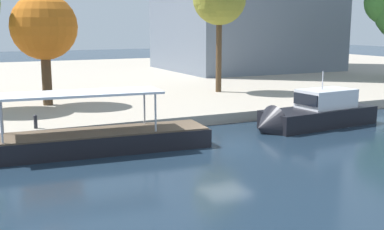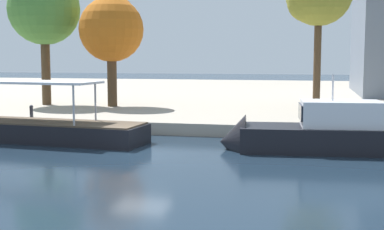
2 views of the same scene
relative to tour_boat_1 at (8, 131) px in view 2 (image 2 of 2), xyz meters
name	(u,v)px [view 2 (image 2 of 2)]	position (x,y,z in m)	size (l,w,h in m)	color
ground_plane	(141,153)	(8.15, -2.33, -0.43)	(220.00, 220.00, 0.00)	#192838
dock_promenade	(239,95)	(8.15, 30.66, -0.09)	(120.00, 55.00, 0.69)	#A39989
tour_boat_1	(8,131)	(0.00, 0.00, 0.00)	(14.66, 3.88, 4.04)	black
motor_yacht_2	(314,138)	(15.78, -0.03, 0.20)	(9.08, 3.44, 4.50)	black
mooring_bollard_2	(31,111)	(-0.71, 3.69, 0.68)	(0.22, 0.22, 0.79)	#2D2D33
tree_0	(45,7)	(-4.12, 12.16, 7.62)	(5.38, 5.42, 9.91)	#4C3823
tree_1	(113,27)	(1.30, 12.02, 6.09)	(4.71, 4.71, 8.16)	#4C3823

